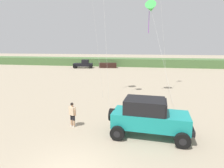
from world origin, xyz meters
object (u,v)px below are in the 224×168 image
(jeep, at_px, (149,117))
(person_watching, at_px, (72,113))
(cooler_box, at_px, (117,132))
(distant_pickup, at_px, (84,64))
(distant_sedan, at_px, (108,65))
(kite_pink_ribbon, at_px, (151,8))

(jeep, relative_size, person_watching, 2.95)
(cooler_box, relative_size, distant_pickup, 0.12)
(jeep, bearing_deg, distant_pickup, 114.87)
(cooler_box, relative_size, distant_sedan, 0.13)
(cooler_box, distance_m, distant_pickup, 35.76)
(jeep, height_order, distant_pickup, jeep)
(distant_pickup, distance_m, kite_pink_ribbon, 28.53)
(jeep, height_order, distant_sedan, jeep)
(distant_pickup, bearing_deg, jeep, -65.13)
(jeep, distance_m, distant_pickup, 36.21)
(person_watching, xyz_separation_m, cooler_box, (3.11, -0.70, -0.75))
(jeep, bearing_deg, distant_sedan, 105.51)
(distant_sedan, distance_m, kite_pink_ribbon, 27.35)
(cooler_box, xyz_separation_m, kite_pink_ribbon, (1.82, 10.43, 8.92))
(jeep, xyz_separation_m, distant_pickup, (-15.23, 32.85, -0.26))
(jeep, distance_m, cooler_box, 2.12)
(distant_pickup, xyz_separation_m, kite_pink_ribbon, (15.21, -22.72, 8.17))
(person_watching, xyz_separation_m, kite_pink_ribbon, (4.94, 9.74, 8.17))
(cooler_box, distance_m, distant_sedan, 35.48)
(cooler_box, bearing_deg, distant_sedan, 112.40)
(person_watching, height_order, distant_pickup, distant_pickup)
(cooler_box, bearing_deg, jeep, 19.29)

